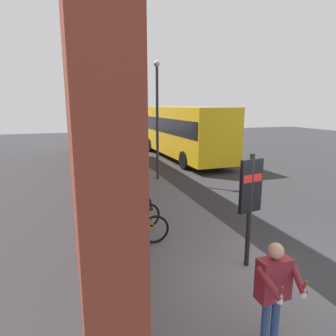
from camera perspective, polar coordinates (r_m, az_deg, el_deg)
The scene contains 13 objects.
ground at distance 12.08m, azimuth 7.38°, elevation -4.85°, with size 60.00×60.00×0.00m, color #2D2D30.
sidewalk_pavement at distance 13.05m, azimuth -7.49°, elevation -3.30°, with size 24.00×3.50×0.12m, color slate.
station_facade at distance 13.45m, azimuth -17.99°, elevation 17.72°, with size 22.00×0.65×9.91m.
bicycle_beside_lamp at distance 7.37m, azimuth -6.52°, elevation -11.79°, with size 0.48×1.77×0.97m.
bicycle_mid_rack at distance 8.11m, azimuth -7.19°, elevation -9.53°, with size 0.51×1.75×0.97m.
bicycle_under_window at distance 9.08m, azimuth -8.50°, elevation -7.22°, with size 0.48×1.77×0.97m.
bicycle_nearest_sign at distance 9.95m, azimuth -9.50°, elevation -5.53°, with size 0.52×1.75×0.97m.
bicycle_leaning_wall at distance 10.76m, azimuth -10.37°, elevation -4.22°, with size 0.67×1.71×0.97m.
transit_info_sign at distance 6.29m, azimuth 15.46°, elevation -4.63°, with size 0.19×0.56×2.40m.
city_bus at distance 19.76m, azimuth 2.59°, elevation 7.42°, with size 10.54×2.79×3.35m.
pedestrian_near_bus at distance 13.39m, azimuth -9.72°, elevation 1.49°, with size 0.26×0.60×1.57m.
tourist_with_hotdogs at distance 4.51m, azimuth 19.60°, elevation -20.44°, with size 0.54×0.61×1.58m.
street_lamp at distance 13.40m, azimuth -2.06°, elevation 10.83°, with size 0.28×0.28×5.22m.
Camera 1 is at (-4.37, 4.13, 3.46)m, focal length 31.95 mm.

